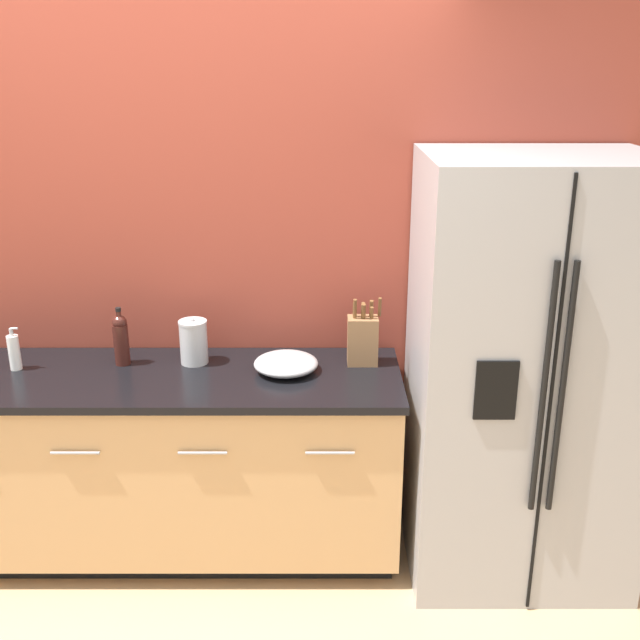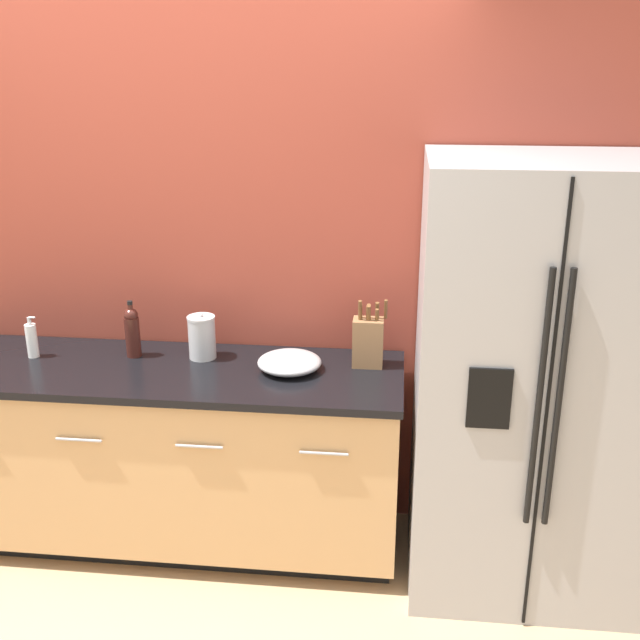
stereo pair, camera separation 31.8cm
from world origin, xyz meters
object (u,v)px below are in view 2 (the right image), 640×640
wine_bottle (132,331)px  mixing_bowl (289,362)px  knife_block (368,341)px  steel_canister (202,337)px  soap_dispenser (32,340)px  refrigerator (530,383)px

wine_bottle → mixing_bowl: (0.74, -0.08, -0.09)m
knife_block → mixing_bowl: 0.36m
steel_canister → wine_bottle: bearing=-177.2°
soap_dispenser → mixing_bowl: size_ratio=0.70×
wine_bottle → mixing_bowl: 0.75m
refrigerator → mixing_bowl: 1.03m
refrigerator → mixing_bowl: (-1.03, 0.09, 0.01)m
knife_block → steel_canister: knife_block is taller
refrigerator → wine_bottle: (-1.77, 0.17, 0.09)m
steel_canister → soap_dispenser: bearing=-174.5°
wine_bottle → steel_canister: bearing=2.8°
wine_bottle → steel_canister: size_ratio=1.24×
refrigerator → steel_canister: 1.46m
mixing_bowl → refrigerator: bearing=-4.8°
refrigerator → knife_block: (-0.68, 0.18, 0.09)m
soap_dispenser → steel_canister: 0.78m
knife_block → mixing_bowl: (-0.34, -0.09, -0.08)m
steel_canister → knife_block: bearing=-0.7°
wine_bottle → soap_dispenser: wine_bottle is taller
refrigerator → knife_block: 0.71m
soap_dispenser → mixing_bowl: bearing=-1.2°
refrigerator → wine_bottle: 1.78m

